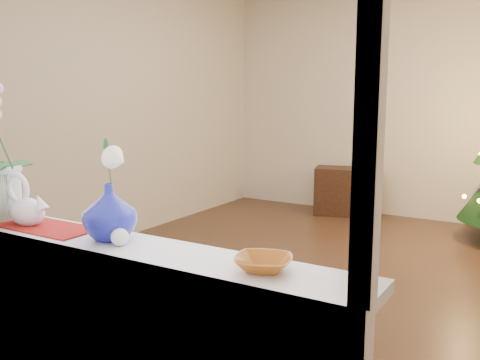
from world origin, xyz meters
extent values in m
plane|color=#3C2618|center=(0.00, 0.00, 0.00)|extent=(5.00, 5.00, 0.00)
cube|color=beige|center=(0.00, 2.50, 1.35)|extent=(4.50, 0.10, 2.70)
cube|color=beige|center=(0.00, -2.50, 1.35)|extent=(4.50, 0.10, 2.70)
cube|color=beige|center=(-2.25, 0.00, 1.35)|extent=(0.10, 5.00, 2.70)
cube|color=white|center=(0.00, -2.37, 0.90)|extent=(2.20, 0.26, 0.04)
cube|color=maroon|center=(-0.38, -2.37, 0.92)|extent=(0.70, 0.20, 0.01)
imported|color=navy|center=(0.09, -2.36, 1.04)|extent=(0.26, 0.26, 0.24)
sphere|color=white|center=(0.18, -2.40, 0.95)|extent=(0.08, 0.08, 0.06)
imported|color=#A15617|center=(0.74, -2.37, 0.94)|extent=(0.19, 0.19, 0.04)
cube|color=black|center=(-0.67, 2.25, 0.28)|extent=(0.82, 0.57, 0.56)
camera|label=1|loc=(1.48, -3.73, 1.46)|focal=40.00mm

